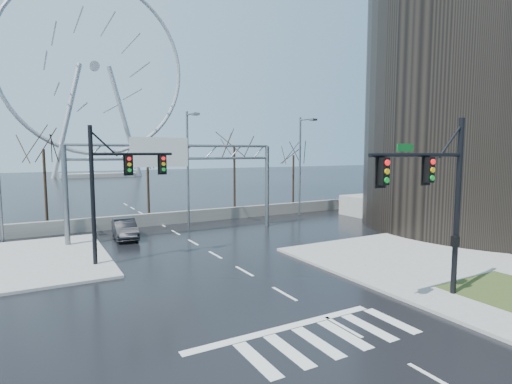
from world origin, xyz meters
TOP-DOWN VIEW (x-y plane):
  - ground at (0.00, 0.00)m, footprint 260.00×260.00m
  - sidewalk_right_ext at (10.00, 2.00)m, footprint 12.00×10.00m
  - sidewalk_far at (-11.00, 12.00)m, footprint 10.00×12.00m
  - grass_strip at (9.00, -5.00)m, footprint 5.00×4.00m
  - tower_podium at (29.00, 8.00)m, footprint 22.00×18.00m
  - barrier_wall at (0.00, 20.00)m, footprint 52.00×0.50m
  - signal_mast_near at (5.14, -4.04)m, footprint 5.52×0.41m
  - signal_mast_far at (-5.87, 8.96)m, footprint 4.72×0.41m
  - sign_gantry at (-0.38, 14.96)m, footprint 16.36×0.40m
  - streetlight_mid at (2.00, 18.16)m, footprint 0.50×2.55m
  - streetlight_right at (14.00, 18.16)m, footprint 0.50×2.55m
  - tree_left at (-9.00, 23.50)m, footprint 3.75×3.75m
  - tree_center at (0.00, 24.50)m, footprint 3.25×3.25m
  - tree_right at (9.00, 23.50)m, footprint 3.90×3.90m
  - tree_far_right at (17.00, 24.00)m, footprint 3.40×3.40m
  - ferris_wheel at (5.00, 95.00)m, footprint 45.00×6.00m
  - car at (-4.02, 15.79)m, footprint 1.87×4.54m

SIDE VIEW (x-z plane):
  - ground at x=0.00m, z-range 0.00..0.00m
  - sidewalk_right_ext at x=10.00m, z-range 0.00..0.15m
  - sidewalk_far at x=-11.00m, z-range 0.00..0.15m
  - grass_strip at x=9.00m, z-range 0.14..0.17m
  - barrier_wall at x=0.00m, z-range 0.00..1.10m
  - car at x=-4.02m, z-range 0.00..1.46m
  - tower_podium at x=29.00m, z-range 0.00..2.00m
  - signal_mast_far at x=-5.87m, z-range 0.83..8.83m
  - signal_mast_near at x=5.14m, z-range 0.87..8.87m
  - tree_center at x=0.00m, z-range 1.92..8.42m
  - sign_gantry at x=-0.38m, z-range 1.38..8.98m
  - tree_far_right at x=17.00m, z-range 2.01..8.81m
  - streetlight_mid at x=2.00m, z-range 0.89..10.89m
  - streetlight_right at x=14.00m, z-range 0.89..10.89m
  - tree_left at x=-9.00m, z-range 2.23..9.73m
  - tree_right at x=9.00m, z-range 2.32..10.12m
  - ferris_wheel at x=5.00m, z-range 0.68..51.59m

